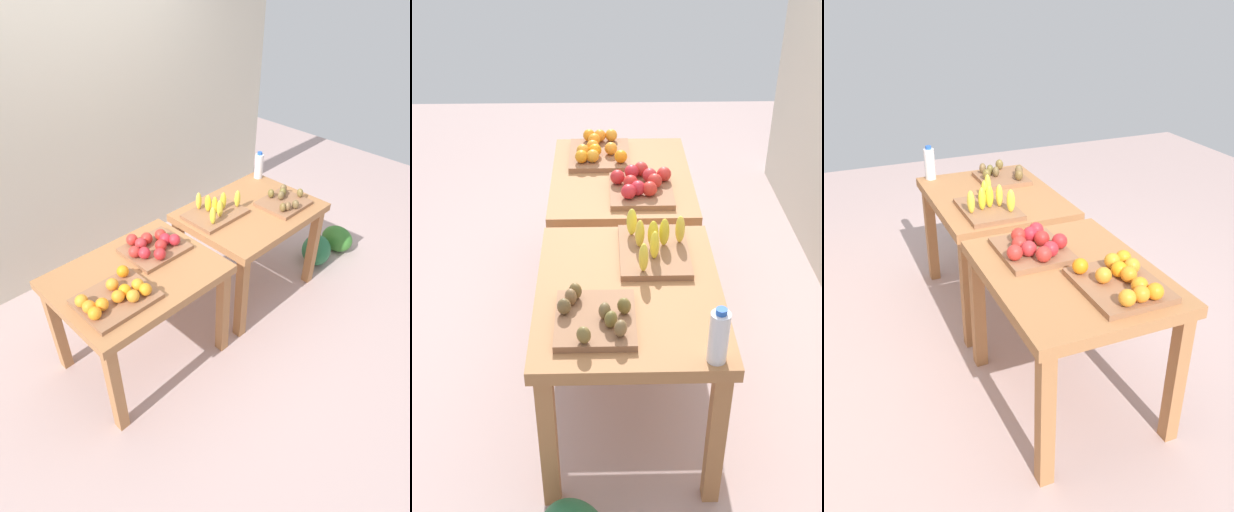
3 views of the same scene
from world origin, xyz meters
The scene contains 8 objects.
ground_plane centered at (0.00, 0.00, 0.00)m, with size 8.00×8.00×0.00m, color #B99C97.
display_table_left centered at (-0.56, 0.00, 0.67)m, with size 1.04×0.80×0.79m.
display_table_right centered at (0.56, 0.00, 0.67)m, with size 1.04×0.80×0.79m.
orange_bin centered at (-0.80, -0.13, 0.83)m, with size 0.45×0.36×0.11m.
apple_bin centered at (-0.33, 0.10, 0.84)m, with size 0.41×0.35×0.11m.
banana_crate centered at (0.29, 0.12, 0.84)m, with size 0.44×0.32×0.17m.
kiwi_bin centered at (0.79, -0.14, 0.82)m, with size 0.37×0.32×0.10m.
water_bottle centered at (1.02, 0.30, 0.90)m, with size 0.07×0.07×0.24m.
Camera 2 is at (2.78, -0.10, 2.40)m, focal length 44.77 mm.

